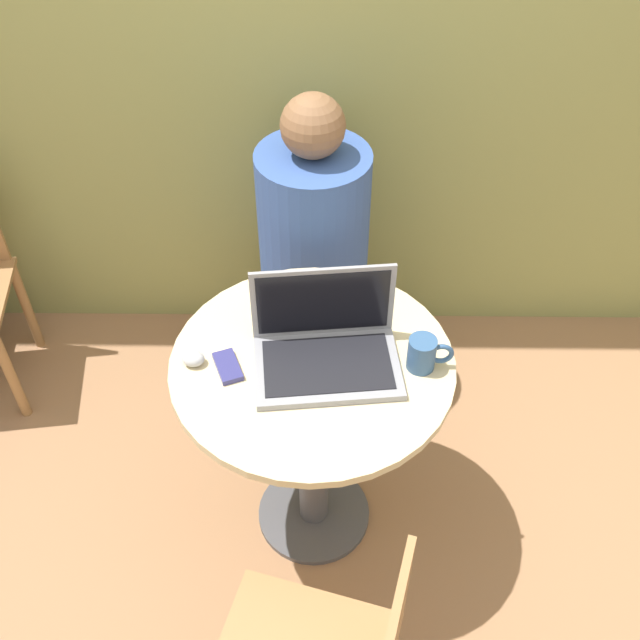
{
  "coord_description": "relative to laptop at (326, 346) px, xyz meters",
  "views": [
    {
      "loc": [
        0.03,
        -1.32,
        2.19
      ],
      "look_at": [
        0.02,
        0.05,
        0.85
      ],
      "focal_mm": 42.0,
      "sensor_mm": 36.0,
      "label": 1
    }
  ],
  "objects": [
    {
      "name": "coffee_cup",
      "position": [
        0.25,
        -0.02,
        -0.0
      ],
      "size": [
        0.12,
        0.07,
        0.09
      ],
      "color": "#335684",
      "rests_on": "round_table"
    },
    {
      "name": "computer_mouse",
      "position": [
        -0.34,
        -0.02,
        -0.03
      ],
      "size": [
        0.06,
        0.05,
        0.04
      ],
      "color": "#B2B2B7",
      "rests_on": "round_table"
    },
    {
      "name": "cell_phone",
      "position": [
        -0.25,
        -0.04,
        -0.04
      ],
      "size": [
        0.09,
        0.12,
        0.02
      ],
      "color": "navy",
      "rests_on": "round_table"
    },
    {
      "name": "person_seated",
      "position": [
        -0.04,
        0.7,
        -0.32
      ],
      "size": [
        0.37,
        0.57,
        1.16
      ],
      "color": "#4C4742",
      "rests_on": "ground_plane"
    },
    {
      "name": "round_table",
      "position": [
        -0.04,
        -0.01,
        -0.25
      ],
      "size": [
        0.75,
        0.75,
        0.75
      ],
      "color": "#4C4C51",
      "rests_on": "ground_plane"
    },
    {
      "name": "ground_plane",
      "position": [
        -0.04,
        -0.01,
        -0.8
      ],
      "size": [
        12.0,
        12.0,
        0.0
      ],
      "primitive_type": "plane",
      "color": "#9E704C"
    },
    {
      "name": "laptop",
      "position": [
        0.0,
        0.0,
        0.0
      ],
      "size": [
        0.39,
        0.28,
        0.24
      ],
      "color": "gray",
      "rests_on": "round_table"
    },
    {
      "name": "back_wall",
      "position": [
        -0.04,
        0.97,
        0.5
      ],
      "size": [
        7.0,
        0.05,
        2.6
      ],
      "color": "#939956",
      "rests_on": "ground_plane"
    }
  ]
}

